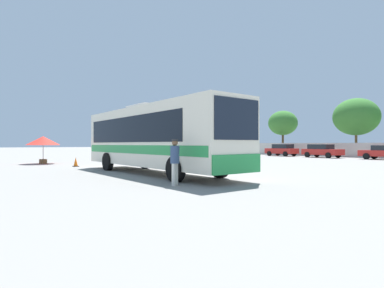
{
  "coord_description": "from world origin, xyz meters",
  "views": [
    {
      "loc": [
        13.08,
        -9.14,
        1.54
      ],
      "look_at": [
        0.14,
        0.7,
        1.55
      ],
      "focal_mm": 29.02,
      "sensor_mm": 36.0,
      "label": 1
    }
  ],
  "objects": [
    {
      "name": "attendant_by_bus_door",
      "position": [
        3.54,
        -2.69,
        0.98
      ],
      "size": [
        0.45,
        0.45,
        1.73
      ],
      "color": "silver",
      "rests_on": "ground_plane"
    },
    {
      "name": "roadside_tree_left",
      "position": [
        -15.58,
        29.74,
        4.69
      ],
      "size": [
        4.29,
        4.29,
        6.53
      ],
      "color": "brown",
      "rests_on": "ground_plane"
    },
    {
      "name": "roadside_tree_midleft",
      "position": [
        -6.61,
        33.44,
        5.19
      ],
      "size": [
        5.84,
        5.84,
        7.68
      ],
      "color": "brown",
      "rests_on": "ground_plane"
    },
    {
      "name": "vendor_umbrella_near_gate_red",
      "position": [
        -13.36,
        -3.73,
        1.79
      ],
      "size": [
        2.52,
        2.52,
        2.16
      ],
      "color": "gray",
      "rests_on": "ground_plane"
    },
    {
      "name": "ground_plane",
      "position": [
        0.0,
        10.0,
        0.0
      ],
      "size": [
        300.0,
        300.0,
        0.0
      ],
      "primitive_type": "plane",
      "color": "gray"
    },
    {
      "name": "parked_car_second_red",
      "position": [
        -6.13,
        24.16,
        0.8
      ],
      "size": [
        4.51,
        2.27,
        1.51
      ],
      "color": "red",
      "rests_on": "ground_plane"
    },
    {
      "name": "coach_bus_cream_green",
      "position": [
        -1.2,
        -0.85,
        1.96
      ],
      "size": [
        12.05,
        2.78,
        3.67
      ],
      "color": "silver",
      "rests_on": "ground_plane"
    },
    {
      "name": "parked_car_leftmost_red",
      "position": [
        -11.75,
        24.34,
        0.81
      ],
      "size": [
        4.03,
        1.99,
        1.53
      ],
      "color": "red",
      "rests_on": "ground_plane"
    },
    {
      "name": "traffic_cone_on_apron",
      "position": [
        -8.66,
        -2.63,
        0.31
      ],
      "size": [
        0.36,
        0.36,
        0.64
      ],
      "color": "black",
      "rests_on": "ground_plane"
    }
  ]
}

